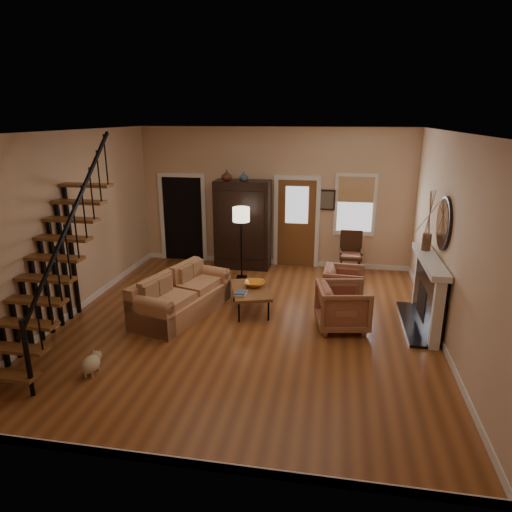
% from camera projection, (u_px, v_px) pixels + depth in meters
% --- Properties ---
extents(room, '(7.00, 7.33, 3.30)m').
position_uv_depth(room, '(243.00, 219.00, 9.37)').
color(room, brown).
rests_on(room, ground).
extents(staircase, '(0.94, 2.80, 3.20)m').
position_uv_depth(staircase, '(48.00, 251.00, 6.85)').
color(staircase, brown).
rests_on(staircase, ground).
extents(fireplace, '(0.33, 1.95, 2.30)m').
position_uv_depth(fireplace, '(431.00, 286.00, 7.82)').
color(fireplace, black).
rests_on(fireplace, ground).
extents(armoire, '(1.30, 0.60, 2.10)m').
position_uv_depth(armoire, '(243.00, 225.00, 10.86)').
color(armoire, black).
rests_on(armoire, ground).
extents(vase_a, '(0.24, 0.24, 0.25)m').
position_uv_depth(vase_a, '(227.00, 175.00, 10.47)').
color(vase_a, '#4C2619').
rests_on(vase_a, armoire).
extents(vase_b, '(0.20, 0.20, 0.21)m').
position_uv_depth(vase_b, '(244.00, 177.00, 10.41)').
color(vase_b, '#334C60').
rests_on(vase_b, armoire).
extents(sofa, '(1.44, 2.24, 0.77)m').
position_uv_depth(sofa, '(182.00, 295.00, 8.38)').
color(sofa, tan).
rests_on(sofa, ground).
extents(coffee_table, '(0.98, 1.29, 0.44)m').
position_uv_depth(coffee_table, '(250.00, 299.00, 8.60)').
color(coffee_table, brown).
rests_on(coffee_table, ground).
extents(bowl, '(0.39, 0.39, 0.10)m').
position_uv_depth(bowl, '(254.00, 284.00, 8.66)').
color(bowl, orange).
rests_on(bowl, coffee_table).
extents(books, '(0.21, 0.28, 0.05)m').
position_uv_depth(books, '(241.00, 293.00, 8.27)').
color(books, beige).
rests_on(books, coffee_table).
extents(armchair_left, '(1.00, 0.98, 0.79)m').
position_uv_depth(armchair_left, '(343.00, 307.00, 7.84)').
color(armchair_left, brown).
rests_on(armchair_left, ground).
extents(armchair_right, '(0.83, 0.81, 0.71)m').
position_uv_depth(armchair_right, '(344.00, 285.00, 8.94)').
color(armchair_right, brown).
rests_on(armchair_right, ground).
extents(floor_lamp, '(0.42, 0.42, 1.64)m').
position_uv_depth(floor_lamp, '(241.00, 244.00, 10.12)').
color(floor_lamp, black).
rests_on(floor_lamp, ground).
extents(side_chair, '(0.54, 0.54, 1.02)m').
position_uv_depth(side_chair, '(351.00, 254.00, 10.41)').
color(side_chair, '#381E11').
rests_on(side_chair, ground).
extents(dog, '(0.26, 0.41, 0.29)m').
position_uv_depth(dog, '(91.00, 365.00, 6.48)').
color(dog, '#CCBA8B').
rests_on(dog, ground).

